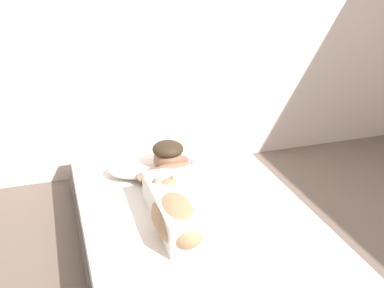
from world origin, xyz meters
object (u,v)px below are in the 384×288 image
(pillow, at_px, (147,166))
(coffee_cup, at_px, (182,163))
(dog, at_px, (176,215))
(cell_phone, at_px, (163,226))
(bed, at_px, (191,223))
(person_lying, at_px, (185,191))

(pillow, height_order, coffee_cup, pillow)
(dog, bearing_deg, pillow, 90.01)
(dog, bearing_deg, cell_phone, 134.39)
(bed, relative_size, pillow, 3.74)
(pillow, bearing_deg, cell_phone, -95.09)
(person_lying, distance_m, cell_phone, 0.26)
(bed, height_order, pillow, pillow)
(bed, height_order, coffee_cup, coffee_cup)
(dog, relative_size, cell_phone, 4.11)
(pillow, relative_size, dog, 0.90)
(bed, bearing_deg, dog, -122.53)
(pillow, height_order, dog, dog)
(pillow, bearing_deg, coffee_cup, -0.28)
(coffee_cup, bearing_deg, bed, -100.21)
(coffee_cup, bearing_deg, person_lying, -105.03)
(bed, bearing_deg, pillow, 109.40)
(pillow, height_order, cell_phone, pillow)
(dog, bearing_deg, coffee_cup, 71.06)
(person_lying, bearing_deg, pillow, 102.83)
(bed, relative_size, person_lying, 2.11)
(cell_phone, bearing_deg, person_lying, 43.28)
(person_lying, relative_size, dog, 1.60)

